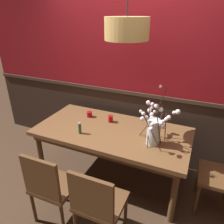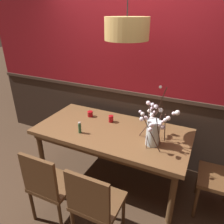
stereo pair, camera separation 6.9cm
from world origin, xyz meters
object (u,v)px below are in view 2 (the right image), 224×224
dining_table (112,135)px  pendant_lamp (127,29)px  candle_holder_nearer_center (90,114)px  condiment_bottle (80,128)px  candle_holder_nearer_edge (111,119)px  chair_far_side_left (121,117)px  vase_with_blossoms (154,129)px  chair_near_side_left (49,184)px  chair_near_side_right (95,202)px

dining_table → pendant_lamp: pendant_lamp is taller
candle_holder_nearer_center → pendant_lamp: bearing=-15.2°
candle_holder_nearer_center → condiment_bottle: bearing=-75.0°
candle_holder_nearer_edge → dining_table: bearing=-60.8°
candle_holder_nearer_edge → candle_holder_nearer_center: bearing=176.1°
chair_far_side_left → vase_with_blossoms: bearing=-50.5°
candle_holder_nearer_edge → chair_near_side_left: bearing=-99.9°
chair_near_side_right → candle_holder_nearer_edge: bearing=108.3°
chair_near_side_right → chair_near_side_left: chair_near_side_right is taller
chair_near_side_right → condiment_bottle: bearing=130.9°
condiment_bottle → pendant_lamp: (0.48, 0.29, 1.15)m
dining_table → pendant_lamp: (0.15, 0.05, 1.30)m
chair_near_side_left → dining_table: bearing=71.7°
vase_with_blossoms → candle_holder_nearer_edge: (-0.66, 0.28, -0.14)m
dining_table → candle_holder_nearer_center: size_ratio=23.85×
vase_with_blossoms → chair_near_side_right: bearing=-109.4°
condiment_bottle → pendant_lamp: pendant_lamp is taller
chair_near_side_left → condiment_bottle: size_ratio=6.17×
vase_with_blossoms → condiment_bottle: (-0.89, -0.16, -0.12)m
candle_holder_nearer_center → candle_holder_nearer_edge: size_ratio=0.88×
chair_near_side_right → chair_far_side_left: size_ratio=1.04×
chair_near_side_left → candle_holder_nearer_center: bearing=97.7°
dining_table → condiment_bottle: size_ratio=13.23×
vase_with_blossoms → candle_holder_nearer_center: 1.06m
candle_holder_nearer_center → candle_holder_nearer_edge: 0.35m
chair_near_side_right → chair_near_side_left: 0.56m
candle_holder_nearer_center → chair_near_side_left: bearing=-82.3°
dining_table → chair_near_side_right: (0.26, -0.92, -0.15)m
vase_with_blossoms → candle_holder_nearer_edge: vase_with_blossoms is taller
chair_near_side_right → candle_holder_nearer_edge: 1.21m
chair_near_side_left → candle_holder_nearer_center: chair_near_side_left is taller
condiment_bottle → pendant_lamp: size_ratio=0.17×
chair_far_side_left → chair_near_side_right: bearing=-74.4°
dining_table → chair_near_side_right: chair_near_side_right is taller
vase_with_blossoms → pendant_lamp: (-0.41, 0.14, 1.03)m
dining_table → chair_near_side_left: 0.97m
chair_far_side_left → candle_holder_nearer_edge: size_ratio=9.49×
candle_holder_nearer_edge → pendant_lamp: (0.25, -0.14, 1.17)m
chair_near_side_right → candle_holder_nearer_center: (-0.71, 1.14, 0.28)m
candle_holder_nearer_edge → pendant_lamp: pendant_lamp is taller
chair_near_side_left → pendant_lamp: bearing=65.2°
chair_near_side_right → vase_with_blossoms: size_ratio=1.38×
dining_table → condiment_bottle: condiment_bottle is taller
dining_table → chair_near_side_right: bearing=-74.2°
vase_with_blossoms → pendant_lamp: 1.12m
chair_far_side_left → chair_near_side_left: (-0.06, -1.79, 0.01)m
candle_holder_nearer_center → candle_holder_nearer_edge: (0.34, -0.02, 0.01)m
chair_far_side_left → candle_holder_nearer_center: chair_far_side_left is taller
chair_near_side_right → candle_holder_nearer_center: 1.37m
candle_holder_nearer_center → dining_table: bearing=-25.7°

